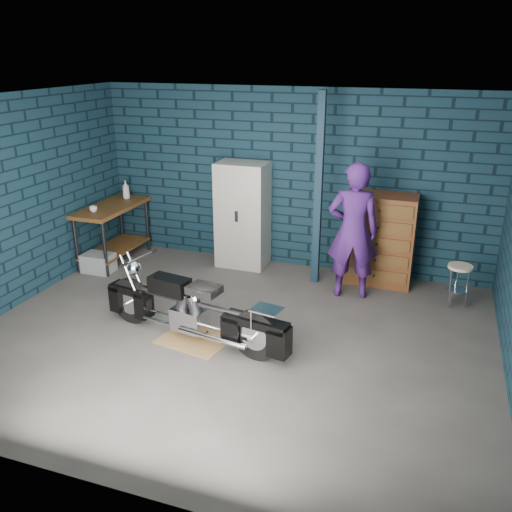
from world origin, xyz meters
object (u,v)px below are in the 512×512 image
Objects in this scene: storage_bin at (98,263)px; locker at (243,215)px; shop_stool at (458,286)px; tool_chest at (379,239)px; person at (353,231)px; motorcycle at (193,305)px; workbench at (114,233)px.

storage_bin is 0.28× the size of locker.
tool_chest is at bearing 157.15° from shop_stool.
motorcycle is at bearing 39.41° from person.
workbench is at bearing 92.29° from storage_bin.
person is (3.79, -0.09, 0.47)m from workbench.
shop_stool reaches higher than storage_bin.
person is at bearing 6.23° from storage_bin.
motorcycle is 4.57× the size of storage_bin.
locker is 1.24× the size of tool_chest.
person reaches higher than workbench.
person is 3.87m from storage_bin.
storage_bin is 0.79× the size of shop_stool.
shop_stool is at bearing 5.97° from storage_bin.
person is at bearing 60.88° from motorcycle.
locker is at bearing 171.65° from shop_stool.
storage_bin is 5.19m from shop_stool.
workbench is at bearing -172.92° from tool_chest.
person is 1.54m from shop_stool.
storage_bin is at bearing -153.08° from locker.
locker is at bearing -29.94° from person.
motorcycle is 3.61× the size of shop_stool.
workbench reaches higher than storage_bin.
locker is (2.00, 0.51, 0.36)m from workbench.
workbench is 0.67× the size of motorcycle.
person is 4.09× the size of storage_bin.
motorcycle is at bearing -40.00° from workbench.
workbench is 1.07× the size of tool_chest.
tool_chest is (4.06, 1.01, 0.51)m from storage_bin.
locker is 3.26m from shop_stool.
shop_stool is at bearing 0.44° from workbench.
person reaches higher than locker.
storage_bin is 4.21m from tool_chest.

